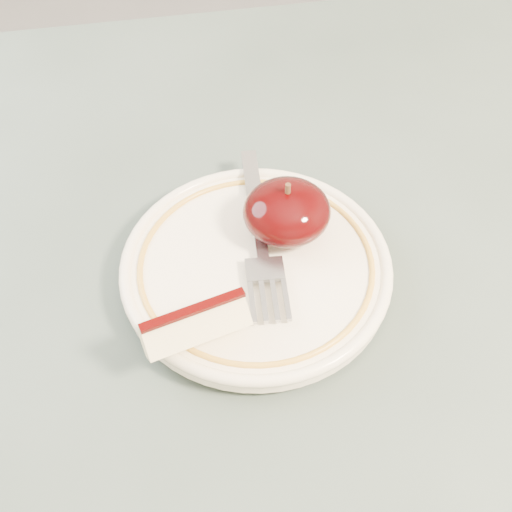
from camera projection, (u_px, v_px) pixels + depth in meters
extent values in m
cylinder|color=brown|center=(432.00, 249.00, 1.05)|extent=(0.05, 0.05, 0.71)
cube|color=#465750|center=(159.00, 428.00, 0.47)|extent=(0.90, 0.90, 0.04)
cylinder|color=white|center=(256.00, 277.00, 0.52)|extent=(0.11, 0.11, 0.01)
cylinder|color=white|center=(256.00, 270.00, 0.52)|extent=(0.19, 0.19, 0.01)
torus|color=white|center=(256.00, 266.00, 0.51)|extent=(0.20, 0.20, 0.01)
torus|color=gold|center=(256.00, 264.00, 0.51)|extent=(0.17, 0.17, 0.00)
ellipsoid|color=black|center=(287.00, 212.00, 0.52)|extent=(0.06, 0.06, 0.04)
cylinder|color=#472D19|center=(288.00, 190.00, 0.50)|extent=(0.00, 0.00, 0.01)
cube|color=beige|center=(195.00, 325.00, 0.46)|extent=(0.08, 0.05, 0.03)
cube|color=#320101|center=(193.00, 310.00, 0.45)|extent=(0.07, 0.02, 0.00)
cube|color=#95989E|center=(254.00, 191.00, 0.55)|extent=(0.02, 0.09, 0.00)
cube|color=#95989E|center=(261.00, 245.00, 0.52)|extent=(0.01, 0.03, 0.00)
cube|color=#95989E|center=(265.00, 270.00, 0.50)|extent=(0.03, 0.02, 0.00)
cube|color=#95989E|center=(286.00, 299.00, 0.49)|extent=(0.01, 0.03, 0.00)
cube|color=#95989E|center=(275.00, 300.00, 0.48)|extent=(0.01, 0.03, 0.00)
cube|color=#95989E|center=(263.00, 301.00, 0.48)|extent=(0.01, 0.03, 0.00)
cube|color=#95989E|center=(252.00, 302.00, 0.48)|extent=(0.01, 0.03, 0.00)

